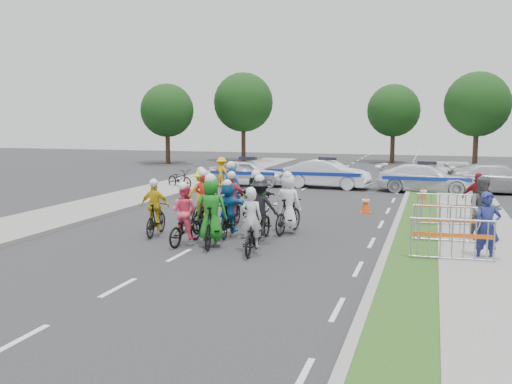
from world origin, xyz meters
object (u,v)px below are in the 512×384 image
(rider_5, at_px, (228,212))
(tree_1, at_px, (477,104))
(barrier_2, at_px, (448,211))
(barrier_1, at_px, (450,226))
(civilian_sedan, at_px, (498,179))
(tree_0, at_px, (167,111))
(rider_0, at_px, (252,231))
(rider_7, at_px, (288,209))
(rider_6, at_px, (205,210))
(spectator_0, at_px, (487,227))
(cone_0, at_px, (366,203))
(cone_1, at_px, (423,194))
(rider_11, at_px, (255,201))
(rider_12, at_px, (232,200))
(rider_1, at_px, (212,219))
(police_car_2, at_px, (426,178))
(rider_3, at_px, (156,214))
(marshal_hiviz, at_px, (222,172))
(barrier_0, at_px, (452,242))
(rider_4, at_px, (260,215))
(rider_2, at_px, (185,221))
(police_car_0, at_px, (248,173))
(parked_bike, at_px, (180,179))
(rider_9, at_px, (233,205))
(tree_4, at_px, (394,111))
(spectator_1, at_px, (484,210))
(police_car_1, at_px, (327,174))
(tree_3, at_px, (243,102))
(spectator_2, at_px, (477,199))

(rider_5, height_order, tree_1, tree_1)
(barrier_2, bearing_deg, barrier_1, -90.00)
(civilian_sedan, relative_size, tree_0, 0.76)
(rider_0, distance_m, rider_7, 2.87)
(rider_6, relative_size, spectator_0, 1.13)
(cone_0, relative_size, cone_1, 1.00)
(rider_11, distance_m, rider_12, 1.04)
(rider_1, distance_m, cone_1, 12.08)
(police_car_2, relative_size, tree_0, 0.74)
(rider_3, bearing_deg, marshal_hiviz, -86.04)
(rider_3, bearing_deg, barrier_0, 165.67)
(rider_3, xyz_separation_m, rider_4, (3.23, 0.24, 0.07))
(rider_7, xyz_separation_m, police_car_2, (3.93, 11.63, -0.07))
(rider_2, distance_m, police_car_0, 14.35)
(rider_2, distance_m, barrier_0, 7.11)
(rider_2, relative_size, cone_0, 2.56)
(marshal_hiviz, xyz_separation_m, parked_bike, (-1.75, -1.37, -0.28))
(rider_4, xyz_separation_m, civilian_sedan, (7.70, 13.60, -0.05))
(rider_0, xyz_separation_m, rider_4, (-0.24, 1.53, 0.16))
(rider_4, height_order, barrier_0, rider_4)
(police_car_2, relative_size, tree_1, 0.68)
(rider_7, distance_m, rider_9, 2.07)
(rider_1, height_order, rider_6, rider_1)
(rider_6, relative_size, police_car_2, 0.42)
(barrier_0, height_order, tree_4, tree_4)
(rider_5, xyz_separation_m, barrier_2, (6.30, 3.42, -0.18))
(rider_2, distance_m, spectator_1, 8.44)
(rider_11, distance_m, spectator_1, 7.30)
(rider_6, relative_size, cone_0, 2.81)
(rider_6, relative_size, police_car_0, 0.49)
(barrier_0, bearing_deg, spectator_0, 29.23)
(barrier_0, height_order, tree_1, tree_1)
(rider_6, xyz_separation_m, spectator_1, (8.25, 0.60, 0.31))
(rider_4, distance_m, barrier_2, 6.38)
(rider_3, bearing_deg, police_car_1, -109.36)
(tree_3, bearing_deg, barrier_0, -63.04)
(spectator_1, height_order, tree_1, tree_1)
(barrier_0, bearing_deg, rider_1, 179.20)
(police_car_0, bearing_deg, rider_1, -169.96)
(tree_0, bearing_deg, tree_3, 38.66)
(rider_2, distance_m, barrier_2, 8.55)
(police_car_2, distance_m, barrier_2, 9.31)
(rider_3, xyz_separation_m, barrier_0, (8.44, -0.96, -0.12))
(police_car_0, relative_size, barrier_1, 2.03)
(rider_0, xyz_separation_m, cone_1, (4.12, 11.20, -0.25))
(rider_12, bearing_deg, barrier_1, 155.25)
(civilian_sedan, distance_m, tree_0, 26.36)
(rider_1, bearing_deg, rider_4, -144.47)
(rider_2, xyz_separation_m, spectator_2, (8.05, 5.79, 0.20))
(police_car_0, bearing_deg, marshal_hiviz, 120.35)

